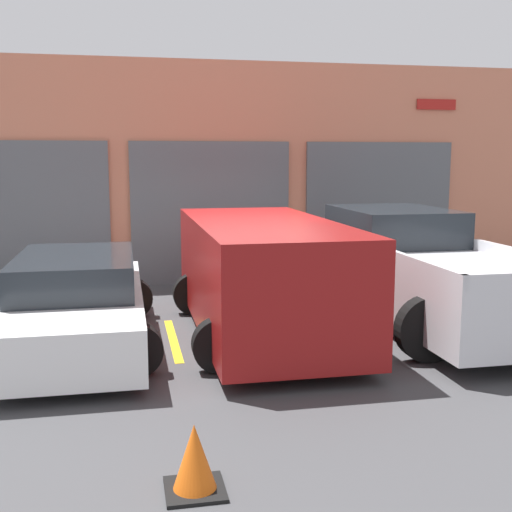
{
  "coord_description": "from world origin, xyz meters",
  "views": [
    {
      "loc": [
        -1.94,
        -10.12,
        2.58
      ],
      "look_at": [
        0.0,
        -0.67,
        1.1
      ],
      "focal_mm": 45.0,
      "sensor_mm": 36.0,
      "label": 1
    }
  ],
  "objects_px": {
    "sedan_white": "(77,303)",
    "traffic_cone": "(195,461)",
    "sedan_side": "(263,274)",
    "pickup_truck": "(422,271)"
  },
  "relations": [
    {
      "from": "sedan_white",
      "to": "traffic_cone",
      "type": "bearing_deg",
      "value": -74.83
    },
    {
      "from": "sedan_white",
      "to": "pickup_truck",
      "type": "bearing_deg",
      "value": 2.71
    },
    {
      "from": "sedan_white",
      "to": "sedan_side",
      "type": "relative_size",
      "value": 0.96
    },
    {
      "from": "pickup_truck",
      "to": "sedan_white",
      "type": "bearing_deg",
      "value": -177.29
    },
    {
      "from": "sedan_white",
      "to": "traffic_cone",
      "type": "relative_size",
      "value": 8.47
    },
    {
      "from": "pickup_truck",
      "to": "sedan_side",
      "type": "height_order",
      "value": "pickup_truck"
    },
    {
      "from": "pickup_truck",
      "to": "sedan_white",
      "type": "height_order",
      "value": "pickup_truck"
    },
    {
      "from": "sedan_side",
      "to": "traffic_cone",
      "type": "relative_size",
      "value": 8.83
    },
    {
      "from": "sedan_white",
      "to": "traffic_cone",
      "type": "xyz_separation_m",
      "value": [
        1.17,
        -4.3,
        -0.34
      ]
    },
    {
      "from": "sedan_white",
      "to": "traffic_cone",
      "type": "distance_m",
      "value": 4.47
    }
  ]
}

